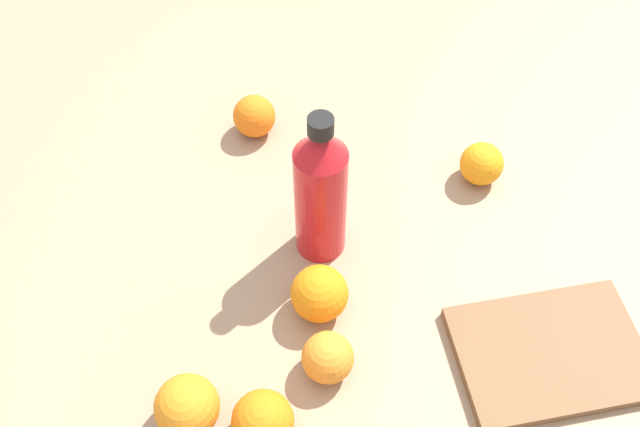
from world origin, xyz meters
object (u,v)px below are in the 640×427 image
Objects in this scene: orange_0 at (482,164)px; water_bottle at (320,194)px; orange_4 at (254,116)px; orange_3 at (263,421)px; cutting_board at (550,353)px; orange_5 at (187,407)px; orange_2 at (328,357)px; orange_1 at (319,294)px.

water_bottle is at bearing -140.78° from orange_0.
orange_3 is at bearing -73.64° from orange_4.
orange_4 is 0.28× the size of cutting_board.
orange_5 reaches higher than orange_3.
cutting_board is (0.45, 0.19, -0.03)m from orange_5.
orange_0 is 0.42m from orange_2.
orange_3 is 1.09× the size of orange_4.
water_bottle is 0.30m from orange_0.
orange_0 is 0.88× the size of orange_3.
orange_1 is at bearing 156.03° from cutting_board.
water_bottle reaches higher than orange_4.
orange_0 reaches higher than cutting_board.
water_bottle is at bearing 101.65° from orange_1.
orange_1 is 0.98× the size of orange_5.
orange_3 is 0.53m from orange_4.
orange_1 is 1.13× the size of orange_4.
orange_1 reaches higher than cutting_board.
water_bottle is 0.14m from orange_1.
orange_3 is 0.31× the size of cutting_board.
orange_2 is 0.30m from cutting_board.
orange_2 is at bearing -71.29° from orange_1.
water_bottle reaches higher than orange_0.
orange_4 is (-0.38, 0.03, 0.00)m from orange_0.
water_bottle is 3.84× the size of orange_2.
orange_4 is 0.51m from orange_5.
orange_4 is 0.60m from cutting_board.
water_bottle is 3.73× the size of orange_4.
orange_3 is 0.40m from cutting_board.
water_bottle is at bearing 138.93° from cutting_board.
water_bottle reaches higher than orange_5.
orange_3 is at bearing -120.89° from orange_2.
orange_3 reaches higher than orange_2.
orange_0 is at bearing 55.67° from orange_5.
water_bottle is 0.28m from orange_4.
orange_1 is 0.09m from orange_2.
orange_4 is (-0.21, 0.41, 0.00)m from orange_2.
orange_1 is 0.23m from orange_5.
orange_1 is 0.19m from orange_3.
orange_1 reaches higher than orange_0.
water_bottle is 1.06× the size of cutting_board.
orange_0 is 0.32m from cutting_board.
orange_3 reaches higher than orange_0.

